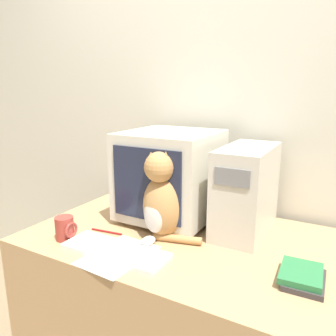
# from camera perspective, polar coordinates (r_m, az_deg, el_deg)

# --- Properties ---
(wall_back) EXTENTS (7.00, 0.05, 2.50)m
(wall_back) POSITION_cam_1_polar(r_m,az_deg,el_deg) (1.82, 9.43, 9.10)
(wall_back) COLOR beige
(wall_back) RESTS_ON ground_plane
(desk) EXTENTS (1.33, 0.86, 0.75)m
(desk) POSITION_cam_1_polar(r_m,az_deg,el_deg) (1.70, 1.97, -23.08)
(desk) COLOR tan
(desk) RESTS_ON ground_plane
(crt_monitor) EXTENTS (0.43, 0.45, 0.44)m
(crt_monitor) POSITION_cam_1_polar(r_m,az_deg,el_deg) (1.62, 0.42, -1.20)
(crt_monitor) COLOR beige
(crt_monitor) RESTS_ON desk
(computer_tower) EXTENTS (0.20, 0.43, 0.39)m
(computer_tower) POSITION_cam_1_polar(r_m,az_deg,el_deg) (1.53, 13.46, -3.70)
(computer_tower) COLOR beige
(computer_tower) RESTS_ON desk
(keyboard) EXTENTS (0.45, 0.16, 0.02)m
(keyboard) POSITION_cam_1_polar(r_m,az_deg,el_deg) (1.37, -9.22, -13.97)
(keyboard) COLOR silver
(keyboard) RESTS_ON desk
(cat) EXTENTS (0.29, 0.27, 0.40)m
(cat) POSITION_cam_1_polar(r_m,az_deg,el_deg) (1.43, -0.80, -5.72)
(cat) COLOR #B7844C
(cat) RESTS_ON desk
(book_stack) EXTENTS (0.15, 0.18, 0.04)m
(book_stack) POSITION_cam_1_polar(r_m,az_deg,el_deg) (1.26, 22.37, -17.07)
(book_stack) COLOR #383333
(book_stack) RESTS_ON desk
(pen) EXTENTS (0.16, 0.03, 0.01)m
(pen) POSITION_cam_1_polar(r_m,az_deg,el_deg) (1.55, -10.62, -10.84)
(pen) COLOR maroon
(pen) RESTS_ON desk
(paper_sheet) EXTENTS (0.23, 0.31, 0.00)m
(paper_sheet) POSITION_cam_1_polar(r_m,az_deg,el_deg) (1.35, -8.61, -14.78)
(paper_sheet) COLOR white
(paper_sheet) RESTS_ON desk
(mug) EXTENTS (0.09, 0.08, 0.10)m
(mug) POSITION_cam_1_polar(r_m,az_deg,el_deg) (1.51, -17.48, -9.99)
(mug) COLOR #9E382D
(mug) RESTS_ON desk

